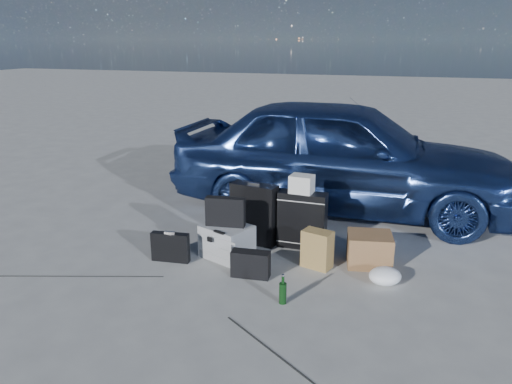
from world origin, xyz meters
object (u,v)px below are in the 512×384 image
briefcase (170,247)px  suitcase_right (302,220)px  suitcase_left (254,214)px  car (342,155)px  green_bottle (283,290)px  duffel_bag (276,221)px  pelican_case (227,241)px  cardboard_box (369,249)px

briefcase → suitcase_right: 1.51m
suitcase_left → car: bearing=72.8°
briefcase → green_bottle: briefcase is taller
suitcase_left → suitcase_right: suitcase_left is taller
car → duffel_bag: size_ratio=6.80×
suitcase_left → duffel_bag: 0.42m
pelican_case → suitcase_right: 0.90m
duffel_bag → cardboard_box: bearing=-11.3°
pelican_case → briefcase: 0.61m
briefcase → green_bottle: 1.47m
briefcase → duffel_bag: duffel_bag is taller
green_bottle → duffel_bag: bearing=108.3°
pelican_case → suitcase_left: bearing=94.0°
suitcase_left → duffel_bag: size_ratio=1.05×
briefcase → suitcase_left: 1.06m
cardboard_box → suitcase_left: bearing=172.0°
suitcase_left → duffel_bag: suitcase_left is taller
cardboard_box → green_bottle: cardboard_box is taller
suitcase_right → duffel_bag: size_ratio=0.97×
car → green_bottle: 2.88m
car → suitcase_right: size_ratio=7.04×
car → green_bottle: car is taller
briefcase → cardboard_box: bearing=10.1°
suitcase_right → green_bottle: size_ratio=2.41×
duffel_bag → green_bottle: 1.70m
briefcase → duffel_bag: size_ratio=0.61×
suitcase_left → pelican_case: bearing=-98.2°
suitcase_right → cardboard_box: (0.79, -0.23, -0.16)m
briefcase → suitcase_left: (0.69, 0.79, 0.19)m
briefcase → green_bottle: size_ratio=1.52×
car → green_bottle: size_ratio=16.94×
suitcase_right → pelican_case: bearing=-143.2°
pelican_case → suitcase_left: (0.15, 0.48, 0.17)m
briefcase → cardboard_box: size_ratio=0.91×
car → suitcase_left: (-0.76, -1.53, -0.43)m
suitcase_right → cardboard_box: bearing=-15.6°
pelican_case → briefcase: size_ratio=1.20×
pelican_case → cardboard_box: (1.50, 0.29, -0.01)m
suitcase_right → briefcase: bearing=-146.0°
duffel_bag → cardboard_box: cardboard_box is taller
car → suitcase_left: 1.76m
car → cardboard_box: 1.92m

